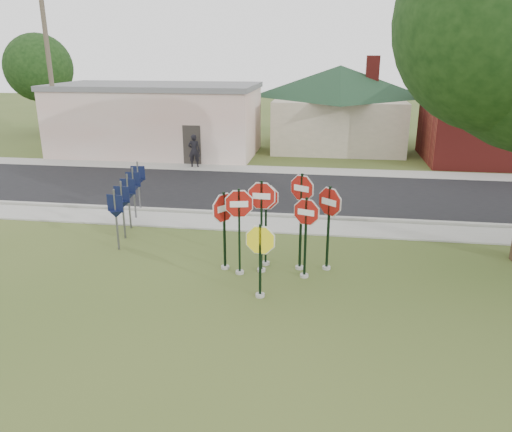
# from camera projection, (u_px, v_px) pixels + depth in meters

# --- Properties ---
(ground) EXTENTS (120.00, 120.00, 0.00)m
(ground) POSITION_uv_depth(u_px,v_px,m) (263.00, 296.00, 12.97)
(ground) COLOR #3A4E1D
(ground) RESTS_ON ground
(sidewalk_near) EXTENTS (60.00, 1.60, 0.06)m
(sidewalk_near) POSITION_uv_depth(u_px,v_px,m) (283.00, 225.00, 18.13)
(sidewalk_near) COLOR gray
(sidewalk_near) RESTS_ON ground
(road) EXTENTS (60.00, 7.00, 0.04)m
(road) POSITION_uv_depth(u_px,v_px,m) (293.00, 193.00, 22.36)
(road) COLOR black
(road) RESTS_ON ground
(sidewalk_far) EXTENTS (60.00, 1.60, 0.06)m
(sidewalk_far) POSITION_uv_depth(u_px,v_px,m) (299.00, 171.00, 26.39)
(sidewalk_far) COLOR gray
(sidewalk_far) RESTS_ON ground
(curb) EXTENTS (60.00, 0.20, 0.14)m
(curb) POSITION_uv_depth(u_px,v_px,m) (286.00, 216.00, 19.05)
(curb) COLOR gray
(curb) RESTS_ON ground
(stop_sign_center) EXTENTS (1.07, 0.24, 2.81)m
(stop_sign_center) POSITION_uv_depth(u_px,v_px,m) (262.00, 213.00, 13.88)
(stop_sign_center) COLOR #9B9A90
(stop_sign_center) RESTS_ON ground
(stop_sign_yellow) EXTENTS (1.05, 0.24, 2.09)m
(stop_sign_yellow) POSITION_uv_depth(u_px,v_px,m) (260.00, 253.00, 12.56)
(stop_sign_yellow) COLOR #9B9A90
(stop_sign_yellow) RESTS_ON ground
(stop_sign_left) EXTENTS (1.07, 0.24, 2.63)m
(stop_sign_left) POSITION_uv_depth(u_px,v_px,m) (239.00, 219.00, 13.77)
(stop_sign_left) COLOR #9B9A90
(stop_sign_left) RESTS_ON ground
(stop_sign_right) EXTENTS (0.98, 0.35, 2.43)m
(stop_sign_right) POSITION_uv_depth(u_px,v_px,m) (306.00, 227.00, 13.61)
(stop_sign_right) COLOR #9B9A90
(stop_sign_right) RESTS_ON ground
(stop_sign_back_right) EXTENTS (0.91, 0.52, 2.96)m
(stop_sign_back_right) POSITION_uv_depth(u_px,v_px,m) (301.00, 208.00, 14.02)
(stop_sign_back_right) COLOR #9B9A90
(stop_sign_back_right) RESTS_ON ground
(stop_sign_back_left) EXTENTS (1.00, 0.24, 2.58)m
(stop_sign_back_left) POSITION_uv_depth(u_px,v_px,m) (266.00, 214.00, 14.40)
(stop_sign_back_left) COLOR #9B9A90
(stop_sign_back_left) RESTS_ON ground
(stop_sign_far_right) EXTENTS (0.87, 0.76, 2.62)m
(stop_sign_far_right) POSITION_uv_depth(u_px,v_px,m) (329.00, 216.00, 14.07)
(stop_sign_far_right) COLOR #9B9A90
(stop_sign_far_right) RESTS_ON ground
(stop_sign_far_left) EXTENTS (0.66, 0.97, 2.44)m
(stop_sign_far_left) POSITION_uv_depth(u_px,v_px,m) (224.00, 220.00, 14.15)
(stop_sign_far_left) COLOR #9B9A90
(stop_sign_far_left) RESTS_ON ground
(route_sign_row) EXTENTS (1.43, 4.63, 2.00)m
(route_sign_row) POSITION_uv_depth(u_px,v_px,m) (128.00, 195.00, 17.57)
(route_sign_row) COLOR #59595E
(route_sign_row) RESTS_ON ground
(building_stucco) EXTENTS (12.20, 6.20, 4.20)m
(building_stucco) POSITION_uv_depth(u_px,v_px,m) (157.00, 118.00, 30.46)
(building_stucco) COLOR silver
(building_stucco) RESTS_ON ground
(building_house) EXTENTS (11.60, 11.60, 6.20)m
(building_house) POSITION_uv_depth(u_px,v_px,m) (340.00, 90.00, 32.20)
(building_house) COLOR #C5B39C
(building_house) RESTS_ON ground
(utility_pole_near) EXTENTS (2.20, 0.26, 9.50)m
(utility_pole_near) POSITION_uv_depth(u_px,v_px,m) (50.00, 72.00, 27.65)
(utility_pole_near) COLOR #4B4032
(utility_pole_near) RESTS_ON ground
(bg_tree_left) EXTENTS (4.90, 4.90, 7.35)m
(bg_tree_left) POSITION_uv_depth(u_px,v_px,m) (39.00, 68.00, 36.78)
(bg_tree_left) COLOR #302215
(bg_tree_left) RESTS_ON ground
(pedestrian) EXTENTS (0.70, 0.50, 1.78)m
(pedestrian) POSITION_uv_depth(u_px,v_px,m) (194.00, 151.00, 26.91)
(pedestrian) COLOR black
(pedestrian) RESTS_ON sidewalk_far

